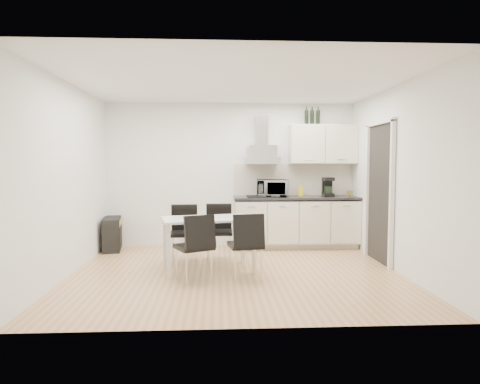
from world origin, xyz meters
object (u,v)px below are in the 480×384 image
object	(u,v)px
chair_far_left	(184,234)
chair_near_left	(194,248)
guitar_amp	(112,234)
floor_speaker	(190,239)
chair_far_right	(219,233)
dining_table	(208,224)
kitchenette	(298,201)
chair_near_right	(245,246)

from	to	relation	value
chair_far_left	chair_near_left	size ratio (longest dim) A/B	1.00
guitar_amp	floor_speaker	world-z (taller)	guitar_amp
chair_far_right	chair_near_left	xyz separation A→B (m)	(-0.32, -1.13, 0.00)
floor_speaker	chair_far_right	bearing A→B (deg)	-48.98
chair_near_left	chair_far_left	bearing A→B (deg)	75.11
chair_near_left	chair_far_right	bearing A→B (deg)	48.22
chair_far_left	floor_speaker	world-z (taller)	chair_far_left
floor_speaker	chair_near_left	bearing A→B (deg)	-67.79
dining_table	chair_far_left	bearing A→B (deg)	118.51
dining_table	chair_far_right	xyz separation A→B (m)	(0.15, 0.55, -0.22)
guitar_amp	floor_speaker	size ratio (longest dim) A/B	2.70
kitchenette	chair_far_left	distance (m)	2.28
chair_far_left	chair_near_left	bearing A→B (deg)	97.82
chair_near_left	floor_speaker	world-z (taller)	chair_near_left
chair_far_right	chair_near_right	distance (m)	1.10
dining_table	chair_near_left	distance (m)	0.64
dining_table	chair_far_right	distance (m)	0.61
kitchenette	floor_speaker	size ratio (longest dim) A/B	9.47
chair_far_left	guitar_amp	xyz separation A→B (m)	(-1.33, 1.03, -0.15)
chair_far_right	dining_table	bearing A→B (deg)	76.54
guitar_amp	chair_far_left	bearing A→B (deg)	-47.17
guitar_amp	chair_near_right	bearing A→B (deg)	-51.33
dining_table	chair_far_left	xyz separation A→B (m)	(-0.37, 0.45, -0.22)
chair_far_right	floor_speaker	xyz separation A→B (m)	(-0.52, 1.18, -0.31)
dining_table	floor_speaker	size ratio (longest dim) A/B	5.21
dining_table	chair_near_right	bearing A→B (deg)	-56.15
dining_table	chair_near_right	size ratio (longest dim) A/B	1.58
kitchenette	chair_far_left	xyz separation A→B (m)	(-1.94, -1.12, -0.39)
dining_table	floor_speaker	xyz separation A→B (m)	(-0.37, 1.73, -0.52)
kitchenette	guitar_amp	size ratio (longest dim) A/B	3.50
chair_near_left	guitar_amp	bearing A→B (deg)	100.72
kitchenette	dining_table	distance (m)	2.23
chair_near_right	kitchenette	bearing A→B (deg)	53.49
dining_table	guitar_amp	bearing A→B (deg)	127.83
chair_far_left	guitar_amp	world-z (taller)	chair_far_left
chair_near_left	floor_speaker	bearing A→B (deg)	68.89
chair_near_right	chair_near_left	bearing A→B (deg)	178.55
chair_far_right	guitar_amp	bearing A→B (deg)	-25.12
dining_table	chair_near_left	size ratio (longest dim) A/B	1.58
chair_far_left	guitar_amp	distance (m)	1.69
chair_near_left	chair_near_right	size ratio (longest dim) A/B	1.00
chair_near_right	guitar_amp	distance (m)	2.96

